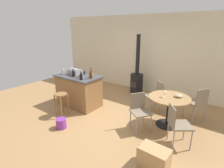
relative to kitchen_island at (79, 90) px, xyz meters
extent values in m
plane|color=#A37A4C|center=(1.12, -0.08, -0.47)|extent=(8.80, 8.80, 0.00)
cube|color=beige|center=(1.12, 2.41, 0.88)|extent=(8.00, 0.10, 2.70)
cube|color=olive|center=(0.00, 0.00, -0.02)|extent=(1.25, 0.72, 0.89)
cube|color=#424247|center=(0.00, 0.00, 0.44)|extent=(1.31, 0.78, 0.04)
cylinder|color=olive|center=(0.24, -0.62, -0.17)|extent=(0.04, 0.04, 0.59)
cylinder|color=olive|center=(0.00, -0.62, -0.17)|extent=(0.04, 0.04, 0.59)
cylinder|color=olive|center=(0.00, -0.86, -0.17)|extent=(0.04, 0.04, 0.59)
cylinder|color=olive|center=(0.24, -0.86, -0.17)|extent=(0.04, 0.04, 0.59)
cylinder|color=olive|center=(0.12, -0.74, 0.14)|extent=(0.32, 0.32, 0.03)
cylinder|color=black|center=(2.56, 0.43, -0.45)|extent=(0.52, 0.52, 0.02)
cylinder|color=black|center=(2.56, 0.43, -0.11)|extent=(0.07, 0.07, 0.70)
cylinder|color=#A37A4C|center=(2.56, 0.43, 0.25)|extent=(0.95, 0.95, 0.03)
cube|color=#7F705B|center=(2.14, -0.16, -0.01)|extent=(0.56, 0.56, 0.03)
cube|color=#7F705B|center=(1.99, -0.05, 0.19)|extent=(0.23, 0.31, 0.40)
cylinder|color=gray|center=(2.10, 0.08, -0.25)|extent=(0.02, 0.02, 0.44)
cylinder|color=gray|center=(1.90, -0.20, -0.25)|extent=(0.02, 0.02, 0.44)
cylinder|color=gray|center=(2.18, -0.39, -0.25)|extent=(0.02, 0.02, 0.44)
cylinder|color=gray|center=(2.38, -0.12, -0.25)|extent=(0.02, 0.02, 0.44)
cube|color=#7F705B|center=(3.01, -0.18, -0.02)|extent=(0.56, 0.56, 0.03)
cube|color=#7F705B|center=(2.86, -0.29, 0.18)|extent=(0.23, 0.30, 0.40)
cylinder|color=gray|center=(2.78, -0.14, -0.25)|extent=(0.02, 0.02, 0.43)
cylinder|color=gray|center=(2.98, -0.42, -0.25)|extent=(0.02, 0.02, 0.43)
cylinder|color=gray|center=(3.25, -0.21, -0.25)|extent=(0.02, 0.02, 0.43)
cylinder|color=gray|center=(3.05, 0.06, -0.25)|extent=(0.02, 0.02, 0.43)
cube|color=#7F705B|center=(3.01, 1.09, 0.02)|extent=(0.56, 0.56, 0.03)
cube|color=#7F705B|center=(3.17, 0.98, 0.22)|extent=(0.22, 0.31, 0.40)
cylinder|color=gray|center=(3.06, 0.85, -0.23)|extent=(0.02, 0.02, 0.47)
cylinder|color=gray|center=(3.25, 1.13, -0.23)|extent=(0.02, 0.02, 0.47)
cylinder|color=gray|center=(2.96, 1.32, -0.23)|extent=(0.02, 0.02, 0.47)
cylinder|color=gray|center=(2.77, 1.04, -0.23)|extent=(0.02, 0.02, 0.47)
cube|color=#7F705B|center=(1.97, 0.91, -0.01)|extent=(0.56, 0.56, 0.03)
cube|color=#7F705B|center=(2.09, 1.06, 0.19)|extent=(0.29, 0.25, 0.40)
cylinder|color=gray|center=(2.21, 0.94, -0.25)|extent=(0.02, 0.02, 0.44)
cylinder|color=gray|center=(1.95, 1.15, -0.25)|extent=(0.02, 0.02, 0.44)
cylinder|color=gray|center=(1.73, 0.89, -0.25)|extent=(0.02, 0.02, 0.44)
cylinder|color=gray|center=(2.00, 0.67, -0.25)|extent=(0.02, 0.02, 0.44)
cylinder|color=black|center=(0.95, 1.85, -0.44)|extent=(0.37, 0.37, 0.06)
cylinder|color=black|center=(0.95, 1.85, -0.07)|extent=(0.44, 0.44, 0.66)
cube|color=#2D2826|center=(0.95, 1.63, -0.07)|extent=(0.20, 0.02, 0.20)
cylinder|color=black|center=(0.95, 1.85, 0.92)|extent=(0.13, 0.13, 1.33)
cube|color=gray|center=(-0.17, 0.03, 0.54)|extent=(0.37, 0.24, 0.15)
cube|color=gray|center=(-0.17, 0.03, 0.62)|extent=(0.35, 0.15, 0.02)
cube|color=yellow|center=(-0.26, -0.10, 0.54)|extent=(0.04, 0.01, 0.04)
cube|color=yellow|center=(-0.08, -0.10, 0.54)|extent=(0.04, 0.01, 0.04)
cylinder|color=#194C23|center=(0.46, 0.04, 0.53)|extent=(0.06, 0.06, 0.15)
cylinder|color=#194C23|center=(0.46, 0.04, 0.63)|extent=(0.02, 0.02, 0.06)
cylinder|color=#B7B2AD|center=(-0.48, -0.15, 0.53)|extent=(0.06, 0.06, 0.15)
cylinder|color=#B7B2AD|center=(-0.48, -0.15, 0.63)|extent=(0.02, 0.02, 0.06)
cylinder|color=#B7B2AD|center=(0.28, -0.11, 0.56)|extent=(0.07, 0.07, 0.20)
cylinder|color=#B7B2AD|center=(0.28, -0.11, 0.70)|extent=(0.03, 0.03, 0.08)
cylinder|color=#603314|center=(0.53, 0.00, 0.57)|extent=(0.06, 0.06, 0.23)
cylinder|color=#603314|center=(0.53, 0.00, 0.73)|extent=(0.02, 0.02, 0.09)
cylinder|color=black|center=(0.38, -0.24, 0.54)|extent=(0.08, 0.08, 0.16)
cylinder|color=black|center=(0.38, -0.24, 0.65)|extent=(0.03, 0.03, 0.06)
cylinder|color=black|center=(-0.02, -0.16, 0.54)|extent=(0.07, 0.07, 0.17)
cylinder|color=black|center=(-0.02, -0.16, 0.66)|extent=(0.03, 0.03, 0.07)
cylinder|color=#383838|center=(0.02, 0.23, 0.51)|extent=(0.08, 0.08, 0.10)
torus|color=#383838|center=(0.08, 0.23, 0.52)|extent=(0.05, 0.01, 0.05)
cylinder|color=tan|center=(0.36, 0.19, 0.51)|extent=(0.08, 0.08, 0.09)
torus|color=tan|center=(0.41, 0.19, 0.51)|extent=(0.05, 0.01, 0.05)
cylinder|color=tan|center=(0.15, -0.09, 0.50)|extent=(0.08, 0.08, 0.09)
torus|color=tan|center=(0.20, -0.09, 0.51)|extent=(0.05, 0.01, 0.05)
cylinder|color=silver|center=(2.47, 0.35, 0.27)|extent=(0.06, 0.06, 0.00)
cylinder|color=silver|center=(2.47, 0.35, 0.31)|extent=(0.01, 0.01, 0.08)
ellipsoid|color=silver|center=(2.47, 0.35, 0.38)|extent=(0.07, 0.07, 0.06)
ellipsoid|color=tan|center=(2.73, 0.55, 0.30)|extent=(0.18, 0.18, 0.07)
cube|color=tan|center=(2.85, -1.02, -0.28)|extent=(0.51, 0.34, 0.36)
cylinder|color=purple|center=(0.60, -1.16, -0.35)|extent=(0.24, 0.24, 0.23)
camera|label=1|loc=(3.70, -3.39, 1.80)|focal=28.09mm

